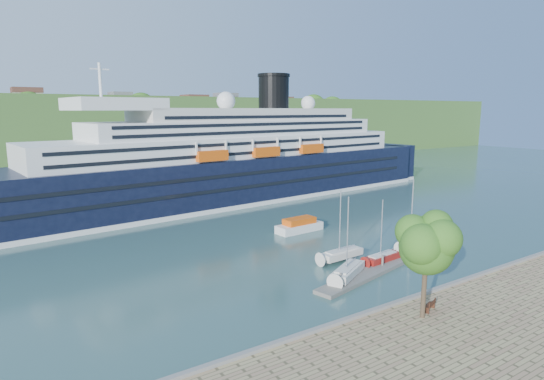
% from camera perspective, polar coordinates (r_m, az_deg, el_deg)
% --- Properties ---
extents(ground, '(400.00, 400.00, 0.00)m').
position_cam_1_polar(ground, '(49.47, 17.90, -13.52)').
color(ground, '#2D504E').
rests_on(ground, ground).
extents(far_hillside, '(400.00, 50.00, 24.00)m').
position_cam_1_polar(far_hillside, '(176.62, -21.87, 6.91)').
color(far_hillside, '#365F26').
rests_on(far_hillside, ground).
extents(quay_coping, '(220.00, 0.50, 0.30)m').
position_cam_1_polar(quay_coping, '(48.92, 18.16, -12.35)').
color(quay_coping, slate).
rests_on(quay_coping, promenade).
extents(cruise_ship, '(123.20, 29.74, 27.41)m').
position_cam_1_polar(cruise_ship, '(96.80, -5.72, 6.62)').
color(cruise_ship, black).
rests_on(cruise_ship, ground).
extents(park_bench, '(1.88, 1.21, 1.12)m').
position_cam_1_polar(park_bench, '(45.76, 19.13, -13.44)').
color(park_bench, '#4C2615').
rests_on(park_bench, promenade).
extents(promenade_tree, '(6.37, 6.37, 10.56)m').
position_cam_1_polar(promenade_tree, '(42.56, 18.73, -8.42)').
color(promenade_tree, '#2B5717').
rests_on(promenade_tree, promenade).
extents(floating_pontoon, '(19.75, 6.48, 0.44)m').
position_cam_1_polar(floating_pontoon, '(56.70, 12.52, -9.95)').
color(floating_pontoon, gray).
rests_on(floating_pontoon, ground).
extents(sailboat_white_near, '(7.37, 5.08, 9.35)m').
position_cam_1_polar(sailboat_white_near, '(52.94, 9.62, -6.22)').
color(sailboat_white_near, silver).
rests_on(sailboat_white_near, ground).
extents(sailboat_red, '(6.34, 2.35, 8.01)m').
position_cam_1_polar(sailboat_red, '(59.19, 13.82, -5.31)').
color(sailboat_red, maroon).
rests_on(sailboat_red, ground).
extents(sailboat_white_far, '(7.60, 4.40, 9.48)m').
position_cam_1_polar(sailboat_white_far, '(66.77, 17.27, -3.09)').
color(sailboat_white_far, silver).
rests_on(sailboat_white_far, ground).
extents(tender_launch, '(8.27, 3.29, 2.24)m').
position_cam_1_polar(tender_launch, '(73.47, 3.46, -4.37)').
color(tender_launch, '#DD510D').
rests_on(tender_launch, ground).
extents(sailboat_extra, '(7.02, 2.38, 8.92)m').
position_cam_1_polar(sailboat_extra, '(59.23, 8.84, -4.67)').
color(sailboat_extra, silver).
rests_on(sailboat_extra, ground).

